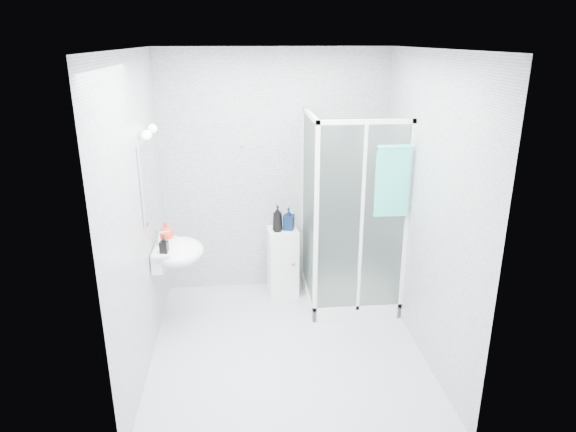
{
  "coord_description": "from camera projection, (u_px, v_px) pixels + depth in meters",
  "views": [
    {
      "loc": [
        -0.37,
        -4.02,
        2.68
      ],
      "look_at": [
        0.05,
        0.35,
        1.15
      ],
      "focal_mm": 32.0,
      "sensor_mm": 36.0,
      "label": 1
    }
  ],
  "objects": [
    {
      "name": "hand_towel",
      "position": [
        392.0,
        179.0,
        4.65
      ],
      "size": [
        0.31,
        0.05,
        0.67
      ],
      "color": "#36CCB3",
      "rests_on": "shower_enclosure"
    },
    {
      "name": "room",
      "position": [
        286.0,
        213.0,
        4.27
      ],
      "size": [
        2.4,
        2.6,
        2.6
      ],
      "color": "silver",
      "rests_on": "ground"
    },
    {
      "name": "soap_dispenser_black",
      "position": [
        164.0,
        245.0,
        4.56
      ],
      "size": [
        0.08,
        0.08,
        0.16
      ],
      "primitive_type": "imported",
      "rotation": [
        0.0,
        0.0,
        -0.17
      ],
      "color": "black",
      "rests_on": "wall_basin"
    },
    {
      "name": "vanity_lights",
      "position": [
        149.0,
        132.0,
        4.38
      ],
      "size": [
        0.1,
        0.4,
        0.08
      ],
      "color": "silver",
      "rests_on": "room"
    },
    {
      "name": "mirror",
      "position": [
        148.0,
        179.0,
        4.52
      ],
      "size": [
        0.02,
        0.6,
        0.7
      ],
      "primitive_type": "cube",
      "color": "white",
      "rests_on": "room"
    },
    {
      "name": "shower_enclosure",
      "position": [
        343.0,
        265.0,
        5.33
      ],
      "size": [
        0.9,
        0.95,
        2.0
      ],
      "color": "white",
      "rests_on": "ground"
    },
    {
      "name": "storage_cabinet",
      "position": [
        283.0,
        262.0,
        5.57
      ],
      "size": [
        0.33,
        0.35,
        0.75
      ],
      "rotation": [
        0.0,
        0.0,
        0.07
      ],
      "color": "white",
      "rests_on": "ground"
    },
    {
      "name": "soap_dispenser_orange",
      "position": [
        166.0,
        231.0,
        4.86
      ],
      "size": [
        0.14,
        0.14,
        0.17
      ],
      "primitive_type": "imported",
      "rotation": [
        0.0,
        0.0,
        -0.04
      ],
      "color": "red",
      "rests_on": "wall_basin"
    },
    {
      "name": "wall_basin",
      "position": [
        176.0,
        252.0,
        4.77
      ],
      "size": [
        0.46,
        0.56,
        0.35
      ],
      "color": "white",
      "rests_on": "ground"
    },
    {
      "name": "shampoo_bottle_b",
      "position": [
        289.0,
        219.0,
        5.41
      ],
      "size": [
        0.14,
        0.14,
        0.24
      ],
      "primitive_type": "imported",
      "rotation": [
        0.0,
        0.0,
        -0.34
      ],
      "color": "#0A1A3D",
      "rests_on": "storage_cabinet"
    },
    {
      "name": "wall_hooks",
      "position": [
        251.0,
        146.0,
        5.32
      ],
      "size": [
        0.23,
        0.06,
        0.03
      ],
      "color": "silver",
      "rests_on": "room"
    },
    {
      "name": "shampoo_bottle_a",
      "position": [
        277.0,
        219.0,
        5.35
      ],
      "size": [
        0.13,
        0.13,
        0.28
      ],
      "primitive_type": "imported",
      "rotation": [
        0.0,
        0.0,
        0.22
      ],
      "color": "black",
      "rests_on": "storage_cabinet"
    }
  ]
}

